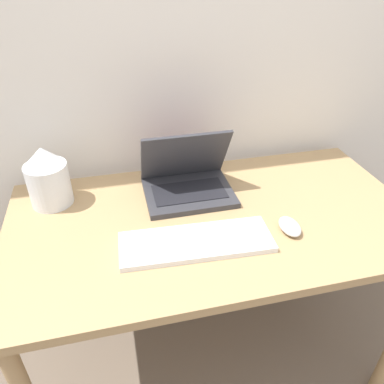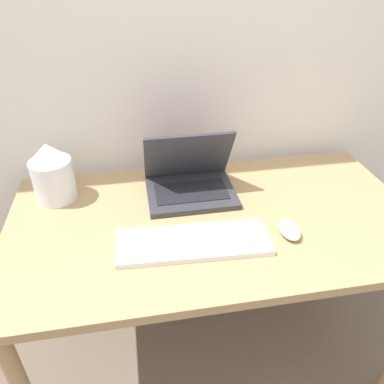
{
  "view_description": "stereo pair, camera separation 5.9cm",
  "coord_description": "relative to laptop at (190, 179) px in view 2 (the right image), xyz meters",
  "views": [
    {
      "loc": [
        -0.3,
        -0.59,
        1.51
      ],
      "look_at": [
        -0.07,
        0.37,
        0.86
      ],
      "focal_mm": 35.0,
      "sensor_mm": 36.0,
      "label": 1
    },
    {
      "loc": [
        -0.24,
        -0.6,
        1.51
      ],
      "look_at": [
        -0.07,
        0.37,
        0.86
      ],
      "focal_mm": 35.0,
      "sensor_mm": 36.0,
      "label": 2
    }
  ],
  "objects": [
    {
      "name": "wall_back",
      "position": [
        0.05,
        0.25,
        0.44
      ],
      "size": [
        6.0,
        0.05,
        2.5
      ],
      "color": "white",
      "rests_on": "ground_plane"
    },
    {
      "name": "desk",
      "position": [
        0.05,
        -0.17,
        -0.14
      ],
      "size": [
        1.35,
        0.72,
        0.76
      ],
      "color": "tan",
      "rests_on": "ground_plane"
    },
    {
      "name": "laptop",
      "position": [
        0.0,
        0.0,
        0.0
      ],
      "size": [
        0.31,
        0.25,
        0.24
      ],
      "color": "#333338",
      "rests_on": "desk"
    },
    {
      "name": "keyboard",
      "position": [
        -0.04,
        -0.29,
        -0.04
      ],
      "size": [
        0.46,
        0.18,
        0.02
      ],
      "color": "white",
      "rests_on": "desk"
    },
    {
      "name": "mouse",
      "position": [
        0.26,
        -0.29,
        -0.04
      ],
      "size": [
        0.06,
        0.1,
        0.03
      ],
      "color": "silver",
      "rests_on": "desk"
    },
    {
      "name": "vase",
      "position": [
        -0.47,
        0.04,
        0.05
      ],
      "size": [
        0.14,
        0.14,
        0.21
      ],
      "color": "white",
      "rests_on": "desk"
    }
  ]
}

